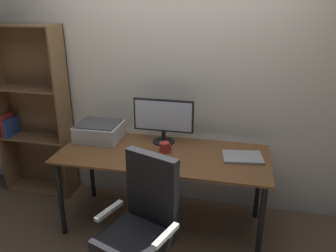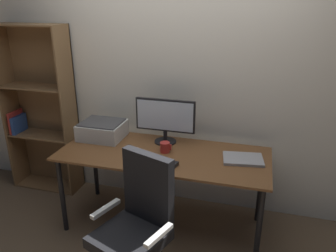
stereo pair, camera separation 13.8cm
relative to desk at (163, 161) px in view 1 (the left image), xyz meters
The scene contains 11 objects.
ground_plane 0.67m from the desk, ahead, with size 12.00×12.00×0.00m, color brown.
back_wall 0.83m from the desk, 90.00° to the left, with size 6.40×0.10×2.60m, color silver.
desk is the anchor object (origin of this frame).
monitor 0.39m from the desk, 101.97° to the left, with size 0.55×0.20×0.41m.
keyboard 0.24m from the desk, 109.73° to the right, with size 0.29×0.11×0.02m, color black.
mouse 0.28m from the desk, 56.73° to the right, with size 0.06×0.10×0.03m, color black.
coffee_mug 0.12m from the desk, 71.10° to the left, with size 0.10×0.08×0.09m.
laptop 0.68m from the desk, ahead, with size 0.32×0.23×0.02m, color #99999E.
printer 0.69m from the desk, 165.38° to the left, with size 0.40×0.34×0.16m.
office_chair 0.73m from the desk, 88.93° to the right, with size 0.58×0.58×1.01m.
bookshelf 1.52m from the desk, 165.67° to the left, with size 0.73×0.28×1.76m.
Camera 1 is at (0.61, -2.51, 1.98)m, focal length 35.60 mm.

